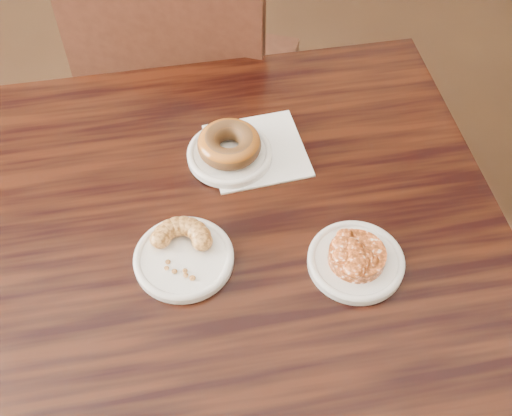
# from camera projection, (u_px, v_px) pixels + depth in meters

# --- Properties ---
(cafe_table) EXTENTS (1.05, 1.05, 0.75)m
(cafe_table) POSITION_uv_depth(u_px,v_px,m) (249.00, 331.00, 1.36)
(cafe_table) COLOR black
(cafe_table) RESTS_ON floor
(chair_far) EXTENTS (0.58, 0.58, 0.90)m
(chair_far) POSITION_uv_depth(u_px,v_px,m) (199.00, 83.00, 1.73)
(chair_far) COLOR black
(chair_far) RESTS_ON floor
(napkin) EXTENTS (0.21, 0.21, 0.00)m
(napkin) POSITION_uv_depth(u_px,v_px,m) (257.00, 150.00, 1.17)
(napkin) COLOR white
(napkin) RESTS_ON cafe_table
(plate_donut) EXTENTS (0.15, 0.15, 0.01)m
(plate_donut) POSITION_uv_depth(u_px,v_px,m) (230.00, 154.00, 1.15)
(plate_donut) COLOR white
(plate_donut) RESTS_ON napkin
(plate_cruller) EXTENTS (0.16, 0.16, 0.01)m
(plate_cruller) POSITION_uv_depth(u_px,v_px,m) (184.00, 259.00, 1.02)
(plate_cruller) COLOR white
(plate_cruller) RESTS_ON cafe_table
(plate_fritter) EXTENTS (0.15, 0.15, 0.01)m
(plate_fritter) POSITION_uv_depth(u_px,v_px,m) (356.00, 262.00, 1.02)
(plate_fritter) COLOR silver
(plate_fritter) RESTS_ON cafe_table
(glazed_donut) EXTENTS (0.11, 0.11, 0.04)m
(glazed_donut) POSITION_uv_depth(u_px,v_px,m) (229.00, 144.00, 1.13)
(glazed_donut) COLOR #8C5614
(glazed_donut) RESTS_ON plate_donut
(apple_fritter) EXTENTS (0.13, 0.13, 0.03)m
(apple_fritter) POSITION_uv_depth(u_px,v_px,m) (357.00, 254.00, 1.00)
(apple_fritter) COLOR #4C1E08
(apple_fritter) RESTS_ON plate_fritter
(cruller_fragment) EXTENTS (0.11, 0.11, 0.03)m
(cruller_fragment) POSITION_uv_depth(u_px,v_px,m) (183.00, 251.00, 1.00)
(cruller_fragment) COLOR brown
(cruller_fragment) RESTS_ON plate_cruller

